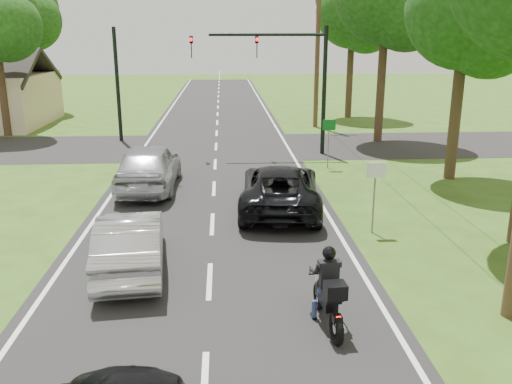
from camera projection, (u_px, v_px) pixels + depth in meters
ground at (210, 281)px, 12.76m from camera, size 140.00×140.00×0.00m
road at (215, 175)px, 22.34m from camera, size 8.00×100.00×0.01m
cross_road at (216, 147)px, 28.09m from camera, size 60.00×7.00×0.01m
motorcycle_rider at (329, 296)px, 10.60m from camera, size 0.56×1.97×1.70m
dark_suv at (280, 188)px, 17.78m from camera, size 3.03×5.62×1.50m
silver_sedan at (130, 242)px, 13.19m from camera, size 1.95×4.47×1.43m
silver_suv at (149, 166)px, 20.16m from camera, size 2.16×5.16×1.75m
traffic_signal at (285, 67)px, 25.22m from camera, size 6.38×0.44×6.00m
signal_pole_far at (118, 85)px, 28.87m from camera, size 0.20×0.20×6.00m
utility_pole_far at (318, 43)px, 32.79m from camera, size 1.60×0.28×10.00m
sign_white at (375, 180)px, 15.45m from camera, size 0.55×0.07×2.12m
sign_green at (329, 132)px, 23.13m from camera, size 0.55×0.07×2.12m
tree_row_c at (474, 17)px, 20.03m from camera, size 4.80×4.65×8.76m
tree_row_e at (357, 15)px, 36.12m from camera, size 5.28×5.12×9.61m
tree_left_far at (23, 12)px, 38.48m from camera, size 5.76×5.58×10.14m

